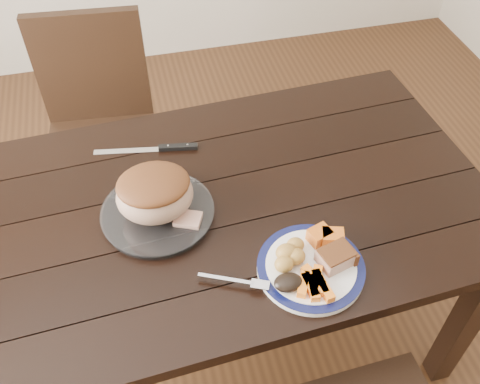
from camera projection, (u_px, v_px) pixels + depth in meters
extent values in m
plane|color=#472B16|center=(219.00, 335.00, 2.05)|extent=(4.00, 4.00, 0.00)
cube|color=black|center=(211.00, 209.00, 1.52)|extent=(1.65, 0.99, 0.04)
cube|color=black|center=(465.00, 321.00, 1.69)|extent=(0.07, 0.07, 0.71)
cube|color=black|center=(362.00, 166.00, 2.18)|extent=(0.07, 0.07, 0.71)
cube|color=black|center=(102.00, 150.00, 2.10)|extent=(0.46, 0.46, 0.04)
cube|color=black|center=(91.00, 68.00, 2.06)|extent=(0.42, 0.08, 0.46)
cube|color=black|center=(153.00, 158.00, 2.41)|extent=(0.04, 0.04, 0.43)
cube|color=black|center=(157.00, 218.00, 2.17)|extent=(0.04, 0.04, 0.43)
cube|color=black|center=(72.00, 167.00, 2.38)|extent=(0.04, 0.04, 0.43)
cube|color=black|center=(67.00, 228.00, 2.13)|extent=(0.04, 0.04, 0.43)
cylinder|color=white|center=(311.00, 268.00, 1.34)|extent=(0.27, 0.27, 0.02)
torus|color=#0B103B|center=(311.00, 266.00, 1.34)|extent=(0.27, 0.27, 0.02)
cylinder|color=white|center=(158.00, 214.00, 1.47)|extent=(0.30, 0.30, 0.02)
cube|color=tan|center=(335.00, 258.00, 1.33)|extent=(0.10, 0.09, 0.04)
ellipsoid|color=gold|center=(284.00, 264.00, 1.31)|extent=(0.05, 0.04, 0.04)
ellipsoid|color=gold|center=(296.00, 257.00, 1.33)|extent=(0.05, 0.04, 0.04)
ellipsoid|color=gold|center=(286.00, 253.00, 1.33)|extent=(0.05, 0.05, 0.05)
ellipsoid|color=gold|center=(295.00, 245.00, 1.35)|extent=(0.05, 0.04, 0.04)
cube|color=orange|center=(303.00, 284.00, 1.28)|extent=(0.05, 0.07, 0.02)
cube|color=orange|center=(313.00, 288.00, 1.28)|extent=(0.03, 0.07, 0.02)
cube|color=orange|center=(310.00, 286.00, 1.28)|extent=(0.03, 0.07, 0.02)
cube|color=orange|center=(313.00, 277.00, 1.30)|extent=(0.05, 0.07, 0.02)
cube|color=orange|center=(316.00, 278.00, 1.30)|extent=(0.05, 0.07, 0.02)
cube|color=orange|center=(320.00, 283.00, 1.29)|extent=(0.02, 0.07, 0.02)
cube|color=orange|center=(325.00, 289.00, 1.28)|extent=(0.03, 0.07, 0.02)
cube|color=orange|center=(333.00, 238.00, 1.37)|extent=(0.07, 0.06, 0.04)
cube|color=orange|center=(319.00, 236.00, 1.38)|extent=(0.07, 0.06, 0.04)
ellipsoid|color=black|center=(288.00, 282.00, 1.28)|extent=(0.07, 0.05, 0.03)
cube|color=silver|center=(226.00, 279.00, 1.31)|extent=(0.13, 0.07, 0.00)
cube|color=silver|center=(260.00, 285.00, 1.30)|extent=(0.05, 0.04, 0.00)
ellipsoid|color=tan|center=(155.00, 195.00, 1.41)|extent=(0.21, 0.18, 0.13)
cube|color=tan|center=(188.00, 220.00, 1.43)|extent=(0.09, 0.08, 0.02)
cube|color=silver|center=(126.00, 151.00, 1.65)|extent=(0.20, 0.06, 0.00)
cube|color=black|center=(178.00, 147.00, 1.66)|extent=(0.12, 0.04, 0.01)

